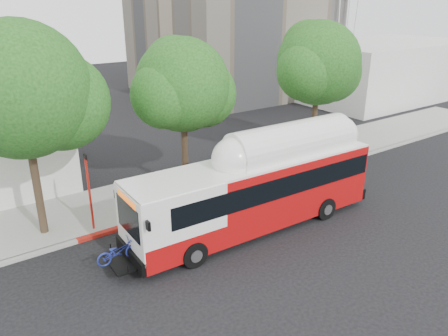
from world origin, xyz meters
name	(u,v)px	position (x,y,z in m)	size (l,w,h in m)	color
ground	(267,227)	(0.00, 0.00, 0.00)	(120.00, 120.00, 0.00)	black
sidewalk	(196,183)	(0.00, 6.50, 0.07)	(60.00, 5.00, 0.15)	gray
curb_strip	(221,198)	(0.00, 3.90, 0.07)	(60.00, 0.30, 0.15)	gray
red_curb_segment	(173,212)	(-3.00, 3.90, 0.08)	(10.00, 0.32, 0.16)	maroon
street_tree_left	(33,94)	(-8.53, 5.56, 6.60)	(6.67, 5.80, 9.74)	#2D2116
street_tree_mid	(189,88)	(-0.59, 6.06, 5.91)	(5.75, 5.00, 8.62)	#2D2116
street_tree_right	(322,66)	(9.44, 5.86, 6.26)	(6.21, 5.40, 9.18)	#2D2116
horizon_block	(381,69)	(30.00, 16.00, 3.00)	(20.00, 12.00, 6.00)	silver
transit_bus	(256,192)	(-0.44, 0.34, 1.85)	(13.47, 3.14, 3.96)	#A20B0C
signal_pole	(90,193)	(-7.00, 4.47, 1.99)	(0.11, 0.37, 3.89)	red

